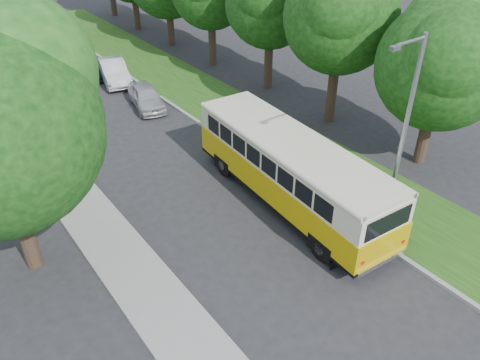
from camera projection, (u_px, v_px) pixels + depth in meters
ground at (261, 241)px, 18.39m from camera, size 120.00×120.00×0.00m
curb at (254, 159)px, 23.49m from camera, size 0.20×70.00×0.15m
grass_verge at (289, 146)px, 24.67m from camera, size 4.50×70.00×0.13m
sidewalk at (95, 222)px, 19.29m from camera, size 2.20×70.00×0.12m
lamppost_near at (402, 137)px, 16.42m from camera, size 1.71×0.16×8.00m
lamppost_far at (1, 56)px, 24.46m from camera, size 1.71×0.16×7.50m
warning_sign at (40, 124)px, 23.20m from camera, size 0.56×0.10×2.50m
vintage_bus at (290, 172)px, 19.68m from camera, size 3.48×10.84×3.17m
car_silver at (146, 97)px, 28.49m from camera, size 2.47×4.30×1.38m
car_white at (113, 71)px, 31.95m from camera, size 2.57×4.85×1.52m
car_blue at (86, 65)px, 33.17m from camera, size 2.69×4.98×1.37m
car_grey at (68, 35)px, 39.19m from camera, size 3.65×5.61×1.44m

